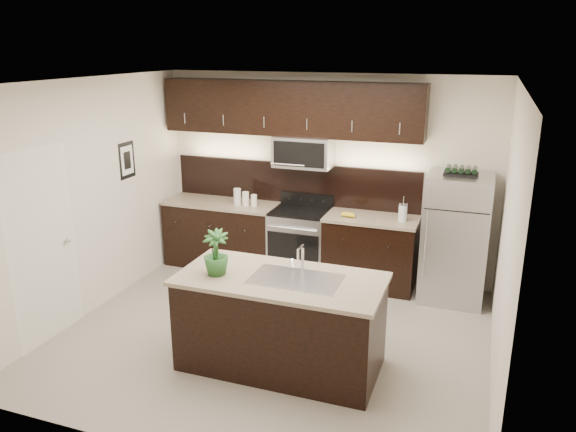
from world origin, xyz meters
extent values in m
plane|color=gray|center=(0.00, 0.00, 0.00)|extent=(4.50, 4.50, 0.00)
cube|color=silver|center=(0.00, 2.00, 1.35)|extent=(4.50, 0.02, 2.70)
cube|color=silver|center=(0.00, -2.00, 1.35)|extent=(4.50, 0.02, 2.70)
cube|color=silver|center=(-2.25, 0.00, 1.35)|extent=(0.02, 4.00, 2.70)
cube|color=silver|center=(2.25, 0.00, 1.35)|extent=(0.02, 4.00, 2.70)
cube|color=white|center=(0.00, 0.00, 2.70)|extent=(4.50, 4.00, 0.02)
cube|color=silver|center=(-2.23, -0.80, 1.01)|extent=(0.04, 0.80, 2.02)
sphere|color=silver|center=(-2.20, -0.48, 1.00)|extent=(0.06, 0.06, 0.06)
cube|color=black|center=(-2.24, 0.75, 1.65)|extent=(0.01, 0.32, 0.46)
cube|color=white|center=(-2.23, 0.75, 1.65)|extent=(0.00, 0.24, 0.36)
cube|color=black|center=(-1.42, 1.69, 0.45)|extent=(1.57, 0.62, 0.90)
cube|color=black|center=(0.71, 1.69, 0.45)|extent=(1.16, 0.62, 0.90)
cube|color=#B2B2B7|center=(-0.25, 1.69, 0.45)|extent=(0.76, 0.62, 0.90)
cube|color=black|center=(-0.25, 1.69, 0.92)|extent=(0.76, 0.60, 0.03)
cube|color=#C9B296|center=(-1.42, 1.69, 0.92)|extent=(1.59, 0.65, 0.04)
cube|color=#C9B296|center=(0.71, 1.69, 0.92)|extent=(1.18, 0.65, 0.04)
cube|color=black|center=(-0.46, 1.99, 1.22)|extent=(3.49, 0.02, 0.56)
cube|color=#B2B2B7|center=(-0.25, 1.80, 1.70)|extent=(0.76, 0.40, 0.40)
cube|color=black|center=(-0.46, 1.83, 2.25)|extent=(3.49, 0.33, 0.70)
cube|color=black|center=(0.29, -0.51, 0.45)|extent=(1.90, 0.90, 0.90)
cube|color=#C9B296|center=(0.29, -0.51, 0.92)|extent=(1.96, 0.96, 0.04)
cube|color=silver|center=(0.44, -0.51, 0.95)|extent=(0.84, 0.50, 0.01)
cylinder|color=silver|center=(0.44, -0.30, 1.06)|extent=(0.03, 0.03, 0.24)
cylinder|color=silver|center=(0.44, -0.37, 1.21)|extent=(0.02, 0.14, 0.02)
cylinder|color=silver|center=(0.44, -0.44, 1.16)|extent=(0.02, 0.02, 0.10)
cube|color=#B2B2B7|center=(1.75, 1.63, 0.79)|extent=(0.76, 0.69, 1.58)
cube|color=black|center=(1.75, 1.63, 1.59)|extent=(0.39, 0.24, 0.03)
cylinder|color=black|center=(1.60, 1.63, 1.64)|extent=(0.06, 0.22, 0.06)
cylinder|color=black|center=(1.67, 1.63, 1.64)|extent=(0.06, 0.22, 0.06)
cylinder|color=black|center=(1.75, 1.63, 1.64)|extent=(0.06, 0.22, 0.06)
cylinder|color=black|center=(1.82, 1.63, 1.64)|extent=(0.06, 0.22, 0.06)
cylinder|color=black|center=(1.90, 1.63, 1.64)|extent=(0.06, 0.22, 0.06)
imported|color=#214F1F|center=(-0.32, -0.65, 1.16)|extent=(0.30, 0.30, 0.44)
cylinder|color=silver|center=(-1.14, 1.64, 1.05)|extent=(0.10, 0.10, 0.22)
cylinder|color=silver|center=(-1.02, 1.64, 1.03)|extent=(0.09, 0.09, 0.19)
cylinder|color=silver|center=(-0.90, 1.65, 1.02)|extent=(0.08, 0.08, 0.16)
cylinder|color=silver|center=(1.10, 1.64, 1.04)|extent=(0.10, 0.10, 0.21)
cylinder|color=silver|center=(1.10, 1.64, 1.16)|extent=(0.11, 0.11, 0.02)
cylinder|color=silver|center=(1.10, 1.64, 1.21)|extent=(0.01, 0.01, 0.08)
ellipsoid|color=gold|center=(0.38, 1.61, 0.97)|extent=(0.21, 0.18, 0.06)
camera|label=1|loc=(2.00, -5.09, 3.04)|focal=35.00mm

